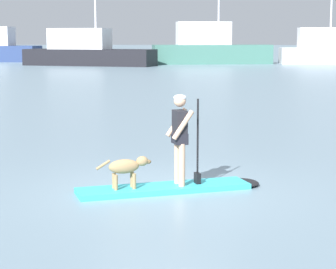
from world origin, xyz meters
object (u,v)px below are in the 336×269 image
Objects in this scene: paddleboard at (175,187)px; person_paddler at (181,133)px; moored_boat_far_starboard at (87,52)px; moored_boat_center at (210,48)px; moored_boat_starboard at (0,48)px; dog at (127,167)px; moored_boat_port at (323,50)px.

person_paddler is (0.09, 0.04, 1.01)m from paddleboard.
moored_boat_center reaches higher than moored_boat_far_starboard.
moored_boat_starboard reaches higher than paddleboard.
dog is (-0.86, -0.34, 0.44)m from paddleboard.
person_paddler is 1.17m from dog.
dog reaches higher than paddleboard.
moored_boat_center is 11.78m from moored_boat_port.
moored_boat_port reaches higher than moored_boat_far_starboard.
dog is 0.08× the size of moored_boat_center.
moored_boat_starboard reaches higher than dog.
moored_boat_starboard is at bearing 142.76° from moored_boat_far_starboard.
dog is 52.17m from moored_boat_far_starboard.
moored_boat_center is (-0.34, 55.13, 0.56)m from person_paddler.
moored_boat_port is at bearing 14.76° from moored_boat_far_starboard.
moored_boat_center is at bearing 21.14° from moored_boat_far_starboard.
moored_boat_port reaches higher than person_paddler.
moored_boat_center is 0.99× the size of moored_boat_port.
moored_boat_far_starboard is (-12.14, 50.57, 0.27)m from person_paddler.
dog is 0.07× the size of moored_boat_far_starboard.
moored_boat_port is (11.67, 1.62, -0.20)m from moored_boat_center.
dog is at bearing -90.63° from moored_boat_center.
paddleboard is 0.40× the size of moored_boat_starboard.
moored_boat_far_starboard is 1.05× the size of moored_boat_center.
moored_boat_center is at bearing 89.37° from dog.
moored_boat_center reaches higher than moored_boat_starboard.
person_paddler is 55.14m from moored_boat_center.
moored_boat_far_starboard reaches higher than dog.
paddleboard is 2.09× the size of person_paddler.
moored_boat_far_starboard is 12.65m from moored_boat_center.
moored_boat_far_starboard is (-12.05, 50.61, 1.28)m from paddleboard.
moored_boat_port is at bearing 7.90° from moored_boat_center.
dog is 0.08× the size of moored_boat_port.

